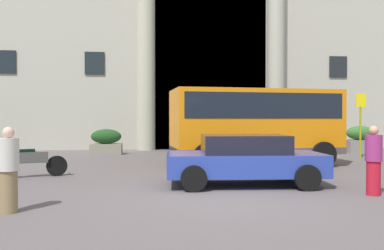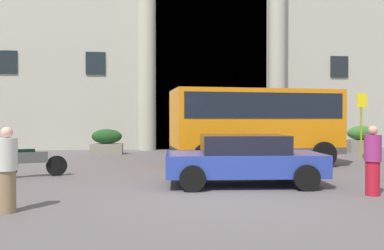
% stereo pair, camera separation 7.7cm
% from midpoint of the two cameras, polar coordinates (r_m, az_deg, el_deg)
% --- Properties ---
extents(ground_plane, '(80.00, 64.00, 0.12)m').
position_cam_midpoint_polar(ground_plane, '(8.59, 4.29, -10.90)').
color(ground_plane, '#595052').
extents(orange_minibus, '(6.19, 3.02, 2.75)m').
position_cam_midpoint_polar(orange_minibus, '(14.27, 9.15, 0.67)').
color(orange_minibus, orange).
rests_on(orange_minibus, ground_plane).
extents(bus_stop_sign, '(0.44, 0.08, 2.80)m').
position_cam_midpoint_polar(bus_stop_sign, '(18.07, 23.66, 0.93)').
color(bus_stop_sign, '#999918').
rests_on(bus_stop_sign, ground_plane).
extents(hedge_planter_entrance_left, '(1.49, 0.77, 1.20)m').
position_cam_midpoint_polar(hedge_planter_entrance_left, '(18.79, -12.75, -2.50)').
color(hedge_planter_entrance_left, gray).
rests_on(hedge_planter_entrance_left, ground_plane).
extents(hedge_planter_entrance_right, '(1.52, 0.87, 1.33)m').
position_cam_midpoint_polar(hedge_planter_entrance_right, '(21.29, 23.61, -1.99)').
color(hedge_planter_entrance_right, gray).
rests_on(hedge_planter_entrance_right, ground_plane).
extents(hedge_planter_far_west, '(2.09, 0.93, 1.29)m').
position_cam_midpoint_polar(hedge_planter_far_west, '(19.31, 7.22, -2.27)').
color(hedge_planter_far_west, '#68625E').
rests_on(hedge_planter_far_west, ground_plane).
extents(parked_compact_extra, '(4.04, 2.12, 1.29)m').
position_cam_midpoint_polar(parked_compact_extra, '(9.96, 7.55, -5.01)').
color(parked_compact_extra, '#273C9B').
rests_on(parked_compact_extra, ground_plane).
extents(motorcycle_near_kerb, '(2.04, 0.79, 0.89)m').
position_cam_midpoint_polar(motorcycle_near_kerb, '(11.68, 5.94, -5.17)').
color(motorcycle_near_kerb, black).
rests_on(motorcycle_near_kerb, ground_plane).
extents(motorcycle_far_end, '(1.90, 0.75, 0.89)m').
position_cam_midpoint_polar(motorcycle_far_end, '(12.13, -23.02, -5.04)').
color(motorcycle_far_end, black).
rests_on(motorcycle_far_end, ground_plane).
extents(pedestrian_woman_dark_dress, '(0.36, 0.36, 1.56)m').
position_cam_midpoint_polar(pedestrian_woman_dark_dress, '(7.72, -25.85, -6.03)').
color(pedestrian_woman_dark_dress, olive).
rests_on(pedestrian_woman_dark_dress, ground_plane).
extents(pedestrian_man_red_shirt, '(0.36, 0.36, 1.55)m').
position_cam_midpoint_polar(pedestrian_man_red_shirt, '(9.43, 25.16, -4.80)').
color(pedestrian_man_red_shirt, '#B41527').
rests_on(pedestrian_man_red_shirt, ground_plane).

